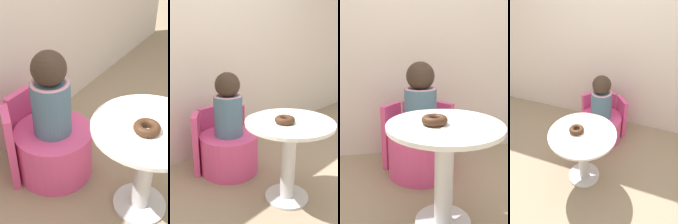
{
  "view_description": "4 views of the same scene",
  "coord_description": "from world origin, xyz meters",
  "views": [
    {
      "loc": [
        -1.36,
        -0.4,
        1.61
      ],
      "look_at": [
        -0.14,
        0.36,
        0.63
      ],
      "focal_mm": 50.0,
      "sensor_mm": 36.0,
      "label": 1
    },
    {
      "loc": [
        -1.49,
        -1.04,
        1.24
      ],
      "look_at": [
        -0.04,
        0.37,
        0.61
      ],
      "focal_mm": 42.0,
      "sensor_mm": 36.0,
      "label": 2
    },
    {
      "loc": [
        -0.4,
        -1.31,
        1.06
      ],
      "look_at": [
        -0.12,
        0.28,
        0.62
      ],
      "focal_mm": 42.0,
      "sensor_mm": 36.0,
      "label": 3
    },
    {
      "loc": [
        0.53,
        -1.27,
        1.87
      ],
      "look_at": [
        -0.06,
        0.35,
        0.63
      ],
      "focal_mm": 32.0,
      "sensor_mm": 36.0,
      "label": 4
    }
  ],
  "objects": [
    {
      "name": "ground_plane",
      "position": [
        0.0,
        0.0,
        0.0
      ],
      "size": [
        12.0,
        12.0,
        0.0
      ],
      "primitive_type": "plane",
      "color": "gray"
    },
    {
      "name": "back_wall",
      "position": [
        0.0,
        1.13,
        1.2
      ],
      "size": [
        6.0,
        0.06,
        2.4
      ],
      "color": "silver",
      "rests_on": "ground_plane"
    },
    {
      "name": "round_table",
      "position": [
        -0.05,
        -0.0,
        0.44
      ],
      "size": [
        0.64,
        0.64,
        0.63
      ],
      "color": "silver",
      "rests_on": "ground_plane"
    },
    {
      "name": "tub_chair",
      "position": [
        -0.08,
        0.64,
        0.18
      ],
      "size": [
        0.52,
        0.52,
        0.35
      ],
      "color": "#E54C8C",
      "rests_on": "ground_plane"
    },
    {
      "name": "booth_backrest",
      "position": [
        -0.08,
        0.86,
        0.28
      ],
      "size": [
        0.62,
        0.23,
        0.55
      ],
      "color": "#E54C8C",
      "rests_on": "ground_plane"
    },
    {
      "name": "child_figure",
      "position": [
        -0.08,
        0.64,
        0.62
      ],
      "size": [
        0.25,
        0.25,
        0.56
      ],
      "color": "slate",
      "rests_on": "tub_chair"
    },
    {
      "name": "donut",
      "position": [
        -0.11,
        0.0,
        0.65
      ],
      "size": [
        0.14,
        0.14,
        0.05
      ],
      "color": "#3D2314",
      "rests_on": "round_table"
    },
    {
      "name": "paper_napkin",
      "position": [
        -0.05,
        -0.16,
        0.63
      ],
      "size": [
        0.17,
        0.17,
        0.01
      ],
      "color": "silver",
      "rests_on": "round_table"
    }
  ]
}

